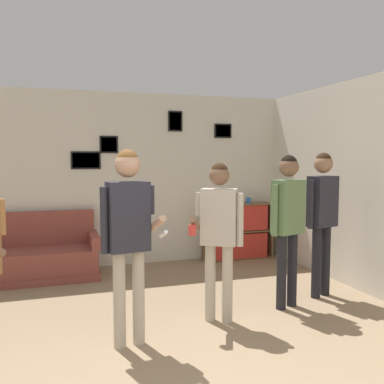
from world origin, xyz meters
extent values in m
cube|color=silver|center=(0.00, 4.49, 1.35)|extent=(8.25, 0.06, 2.70)
cube|color=black|center=(1.95, 4.45, 2.14)|extent=(0.30, 0.02, 0.24)
cube|color=gray|center=(1.95, 4.44, 2.14)|extent=(0.26, 0.01, 0.19)
cube|color=black|center=(0.06, 4.45, 1.89)|extent=(0.28, 0.02, 0.26)
cube|color=gray|center=(0.06, 4.44, 1.89)|extent=(0.23, 0.01, 0.22)
cube|color=black|center=(1.12, 4.45, 2.27)|extent=(0.23, 0.02, 0.32)
cube|color=gray|center=(1.12, 4.44, 2.27)|extent=(0.19, 0.01, 0.28)
cube|color=black|center=(-0.29, 4.45, 1.65)|extent=(0.44, 0.02, 0.27)
cube|color=#B2B2BC|center=(-0.29, 4.44, 1.65)|extent=(0.40, 0.01, 0.22)
cube|color=silver|center=(2.96, 2.23, 1.35)|extent=(0.06, 6.86, 2.70)
cube|color=brown|center=(-1.07, 4.02, 0.05)|extent=(1.82, 0.80, 0.10)
cube|color=brown|center=(-1.07, 4.02, 0.26)|extent=(1.76, 0.74, 0.32)
cube|color=brown|center=(-1.07, 4.35, 0.67)|extent=(1.76, 0.14, 0.49)
cube|color=brown|center=(-0.23, 4.02, 0.51)|extent=(0.12, 0.74, 0.18)
cube|color=brown|center=(1.58, 4.27, 0.46)|extent=(0.02, 0.30, 0.93)
cube|color=brown|center=(2.73, 4.27, 0.46)|extent=(0.02, 0.30, 0.93)
cube|color=brown|center=(2.15, 4.41, 0.46)|extent=(1.17, 0.01, 0.93)
cube|color=brown|center=(2.15, 4.27, 0.01)|extent=(1.12, 0.30, 0.02)
cube|color=brown|center=(2.15, 4.27, 0.92)|extent=(1.12, 0.30, 0.02)
cube|color=brown|center=(2.15, 4.27, 0.46)|extent=(1.12, 0.30, 0.02)
cube|color=red|center=(2.15, 4.26, 0.23)|extent=(0.97, 0.26, 0.41)
cube|color=red|center=(2.15, 4.26, 0.69)|extent=(0.97, 0.26, 0.41)
cylinder|color=#936033|center=(-1.12, 1.07, 1.29)|extent=(0.07, 0.07, 0.26)
cylinder|color=#B7AD99|center=(-0.23, 1.52, 0.44)|extent=(0.11, 0.11, 0.87)
cylinder|color=#B7AD99|center=(-0.05, 1.54, 0.44)|extent=(0.11, 0.11, 0.87)
cube|color=#282833|center=(-0.14, 1.53, 1.18)|extent=(0.39, 0.25, 0.62)
sphere|color=tan|center=(-0.14, 1.53, 1.64)|extent=(0.23, 0.23, 0.23)
sphere|color=brown|center=(-0.14, 1.53, 1.68)|extent=(0.19, 0.19, 0.19)
cylinder|color=#282833|center=(0.07, 1.56, 1.32)|extent=(0.07, 0.07, 0.26)
cylinder|color=tan|center=(0.10, 1.42, 1.12)|extent=(0.11, 0.32, 0.19)
cylinder|color=white|center=(0.12, 1.28, 1.05)|extent=(0.06, 0.14, 0.09)
cylinder|color=#282833|center=(-0.35, 1.50, 1.16)|extent=(0.07, 0.07, 0.58)
cylinder|color=#B7AD99|center=(0.77, 1.87, 0.41)|extent=(0.11, 0.11, 0.81)
cylinder|color=#B7AD99|center=(0.92, 1.77, 0.41)|extent=(0.11, 0.11, 0.81)
cube|color=#BCB2A3|center=(0.84, 1.82, 1.10)|extent=(0.41, 0.36, 0.57)
sphere|color=brown|center=(0.84, 1.82, 1.52)|extent=(0.21, 0.21, 0.21)
sphere|color=#382314|center=(0.84, 1.82, 1.56)|extent=(0.18, 0.18, 0.18)
cylinder|color=#BCB2A3|center=(1.03, 1.70, 1.07)|extent=(0.07, 0.07, 0.54)
cylinder|color=#BCB2A3|center=(0.66, 1.93, 1.22)|extent=(0.07, 0.07, 0.24)
cylinder|color=brown|center=(0.59, 1.82, 1.04)|extent=(0.21, 0.28, 0.18)
cylinder|color=red|center=(0.52, 1.71, 1.00)|extent=(0.08, 0.08, 0.10)
cylinder|color=black|center=(1.64, 1.93, 0.43)|extent=(0.11, 0.11, 0.85)
cylinder|color=black|center=(1.81, 1.99, 0.43)|extent=(0.11, 0.11, 0.85)
cube|color=#5B7A4C|center=(1.73, 1.96, 1.15)|extent=(0.41, 0.30, 0.60)
sphere|color=brown|center=(1.73, 1.96, 1.60)|extent=(0.22, 0.22, 0.22)
sphere|color=black|center=(1.73, 1.96, 1.64)|extent=(0.19, 0.19, 0.19)
cylinder|color=#5B7A4C|center=(1.93, 2.03, 1.13)|extent=(0.07, 0.07, 0.57)
cylinder|color=#5B7A4C|center=(1.52, 1.89, 1.13)|extent=(0.07, 0.07, 0.57)
cylinder|color=black|center=(2.24, 2.15, 0.43)|extent=(0.11, 0.11, 0.86)
cylinder|color=black|center=(2.41, 2.20, 0.43)|extent=(0.11, 0.11, 0.86)
cube|color=#282833|center=(2.33, 2.18, 1.17)|extent=(0.40, 0.30, 0.61)
sphere|color=#997051|center=(2.33, 2.18, 1.62)|extent=(0.22, 0.22, 0.22)
sphere|color=#382314|center=(2.33, 2.18, 1.66)|extent=(0.19, 0.19, 0.19)
cylinder|color=#282833|center=(2.53, 2.24, 1.15)|extent=(0.07, 0.07, 0.58)
cylinder|color=#282833|center=(2.12, 2.11, 1.15)|extent=(0.07, 0.07, 0.58)
cylinder|color=blue|center=(2.35, 4.27, 0.98)|extent=(0.08, 0.08, 0.10)
camera|label=1|loc=(-0.76, -2.21, 1.72)|focal=40.00mm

